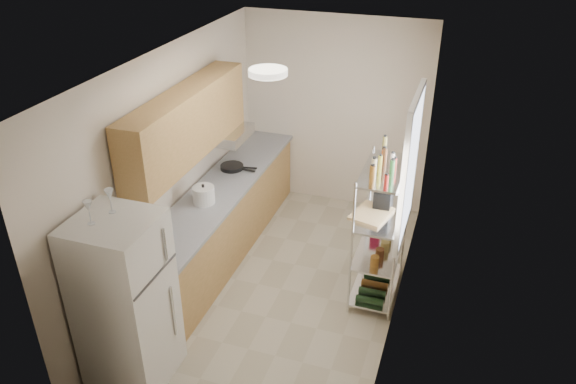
% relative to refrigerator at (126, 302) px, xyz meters
% --- Properties ---
extents(room, '(2.52, 4.42, 2.62)m').
position_rel_refrigerator_xyz_m(room, '(0.87, 1.57, 0.48)').
color(room, '#ADA48C').
rests_on(room, ground).
extents(counter_run, '(0.63, 3.51, 0.90)m').
position_rel_refrigerator_xyz_m(counter_run, '(-0.05, 2.01, -0.37)').
color(counter_run, tan).
rests_on(counter_run, ground).
extents(upper_cabinets, '(0.33, 2.20, 0.72)m').
position_rel_refrigerator_xyz_m(upper_cabinets, '(-0.18, 1.67, 0.99)').
color(upper_cabinets, tan).
rests_on(upper_cabinets, room).
extents(range_hood, '(0.50, 0.60, 0.12)m').
position_rel_refrigerator_xyz_m(range_hood, '(-0.13, 2.47, 0.57)').
color(range_hood, '#B7BABC').
rests_on(range_hood, room).
extents(window, '(0.06, 1.00, 1.46)m').
position_rel_refrigerator_xyz_m(window, '(2.10, 1.92, 0.73)').
color(window, white).
rests_on(window, room).
extents(bakers_rack, '(0.45, 0.90, 1.73)m').
position_rel_refrigerator_xyz_m(bakers_rack, '(1.88, 1.86, 0.29)').
color(bakers_rack, silver).
rests_on(bakers_rack, ground).
extents(ceiling_dome, '(0.34, 0.34, 0.05)m').
position_rel_refrigerator_xyz_m(ceiling_dome, '(0.87, 1.27, 1.75)').
color(ceiling_dome, white).
rests_on(ceiling_dome, room).
extents(refrigerator, '(0.68, 0.68, 1.65)m').
position_rel_refrigerator_xyz_m(refrigerator, '(0.00, 0.00, 0.00)').
color(refrigerator, silver).
rests_on(refrigerator, ground).
extents(wine_glass_a, '(0.07, 0.07, 0.21)m').
position_rel_refrigerator_xyz_m(wine_glass_a, '(-0.07, 0.12, 0.93)').
color(wine_glass_a, silver).
rests_on(wine_glass_a, refrigerator).
extents(wine_glass_b, '(0.07, 0.07, 0.20)m').
position_rel_refrigerator_xyz_m(wine_glass_b, '(-0.12, -0.09, 0.93)').
color(wine_glass_b, silver).
rests_on(wine_glass_b, refrigerator).
extents(rice_cooker, '(0.24, 0.24, 0.19)m').
position_rel_refrigerator_xyz_m(rice_cooker, '(-0.06, 1.66, 0.17)').
color(rice_cooker, white).
rests_on(rice_cooker, counter_run).
extents(frying_pan_large, '(0.31, 0.31, 0.05)m').
position_rel_refrigerator_xyz_m(frying_pan_large, '(-0.10, 2.53, 0.10)').
color(frying_pan_large, black).
rests_on(frying_pan_large, counter_run).
extents(frying_pan_small, '(0.27, 0.27, 0.05)m').
position_rel_refrigerator_xyz_m(frying_pan_small, '(-0.08, 2.54, 0.10)').
color(frying_pan_small, black).
rests_on(frying_pan_small, counter_run).
extents(cutting_board, '(0.43, 0.51, 0.03)m').
position_rel_refrigerator_xyz_m(cutting_board, '(1.78, 1.80, 0.20)').
color(cutting_board, tan).
rests_on(cutting_board, bakers_rack).
extents(espresso_machine, '(0.18, 0.26, 0.31)m').
position_rel_refrigerator_xyz_m(espresso_machine, '(1.85, 2.01, 0.34)').
color(espresso_machine, black).
rests_on(espresso_machine, bakers_rack).
extents(storage_bag, '(0.10, 0.14, 0.16)m').
position_rel_refrigerator_xyz_m(storage_bag, '(1.79, 2.13, -0.18)').
color(storage_bag, maroon).
rests_on(storage_bag, bakers_rack).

